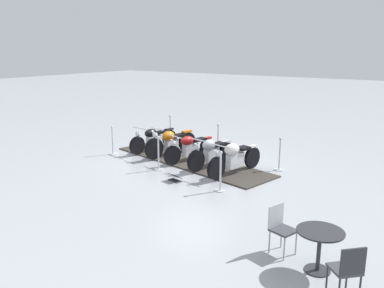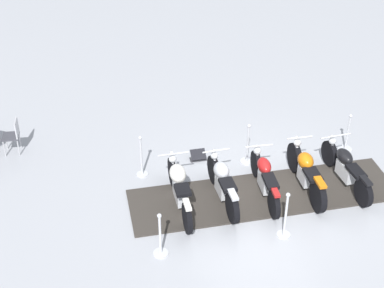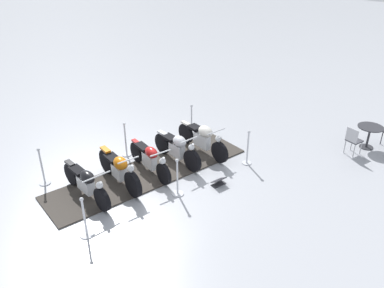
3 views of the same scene
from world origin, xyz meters
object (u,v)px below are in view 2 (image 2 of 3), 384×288
Objects in this scene: stanchion_right_mid at (247,150)px; stanchion_right_front at (347,139)px; stanchion_right_rear at (142,161)px; motorcycle_black at (346,167)px; stanchion_left_rear at (160,241)px; motorcycle_cream at (179,186)px; stanchion_left_mid at (285,221)px; motorcycle_chrome at (222,182)px; motorcycle_copper at (306,171)px; info_placard at (198,157)px; motorcycle_maroon at (265,177)px; cafe_chair_across_table at (13,134)px.

stanchion_right_front is at bearing -102.25° from stanchion_right_mid.
stanchion_right_rear reaches higher than stanchion_right_front.
motorcycle_black is at bearing -118.45° from stanchion_right_rear.
stanchion_right_rear is at bearing -12.25° from stanchion_left_rear.
motorcycle_cream is at bearing 85.45° from motorcycle_black.
stanchion_left_mid reaches higher than stanchion_left_rear.
motorcycle_chrome reaches higher than motorcycle_black.
motorcycle_black is 4.73m from stanchion_left_rear.
stanchion_right_mid is at bearing -56.08° from stanchion_left_rear.
stanchion_left_mid is (-1.13, 1.24, -0.11)m from motorcycle_copper.
motorcycle_copper is 1.65m from stanchion_right_mid.
stanchion_left_rear reaches higher than info_placard.
stanchion_right_front is at bearing -30.48° from motorcycle_black.
motorcycle_chrome is at bearing 92.51° from motorcycle_maroon.
stanchion_left_rear is (-0.58, 3.77, -0.16)m from motorcycle_copper.
motorcycle_chrome is at bearing 98.05° from stanchion_right_front.
stanchion_right_mid reaches higher than motorcycle_chrome.
motorcycle_maroon is (0.21, 0.95, -0.01)m from motorcycle_copper.
info_placard is at bearing 52.55° from motorcycle_copper.
motorcycle_cream is (0.84, 3.79, 0.07)m from motorcycle_black.
stanchion_left_rear reaches higher than motorcycle_maroon.
motorcycle_cream is at bearing 42.05° from stanchion_left_mid.
stanchion_left_mid is at bearing 145.30° from motorcycle_copper.
stanchion_right_rear is at bearing 48.20° from motorcycle_chrome.
stanchion_right_front reaches higher than info_placard.
motorcycle_black is 1.47m from stanchion_right_front.
motorcycle_cream is 2.04× the size of stanchion_left_mid.
stanchion_right_rear reaches higher than motorcycle_cream.
motorcycle_maroon is at bearing 85.70° from motorcycle_black.
stanchion_left_mid is 3.26m from info_placard.
info_placard is 4.60m from cafe_chair_across_table.
info_placard is at bearing 57.54° from motorcycle_black.
stanchion_right_mid is at bearing 77.75° from stanchion_right_front.
stanchion_right_mid is 0.98× the size of stanchion_right_rear.
stanchion_right_mid is (1.28, -0.28, -0.14)m from motorcycle_maroon.
stanchion_right_front is 3.76m from info_placard.
motorcycle_black is at bearing -87.61° from motorcycle_maroon.
motorcycle_maroon is 2.06m from info_placard.
stanchion_left_mid is at bearing 123.92° from stanchion_right_front.
stanchion_right_rear is (0.55, 2.53, 0.05)m from stanchion_right_mid.
motorcycle_chrome is 5.44m from cafe_chair_across_table.
motorcycle_black is 2.01× the size of stanchion_right_rear.
motorcycle_black is 2.91m from motorcycle_chrome.
motorcycle_chrome is 2.09m from stanchion_right_rear.
cafe_chair_across_table is at bearing 39.90° from stanchion_left_mid.
motorcycle_black is 5.00× the size of info_placard.
motorcycle_cream is at bearing 91.89° from motorcycle_maroon.
motorcycle_cream is at bearing 86.30° from motorcycle_chrome.
stanchion_left_rear is at bearing 127.90° from motorcycle_chrome.
stanchion_left_rear is (-0.80, 2.82, -0.15)m from motorcycle_maroon.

